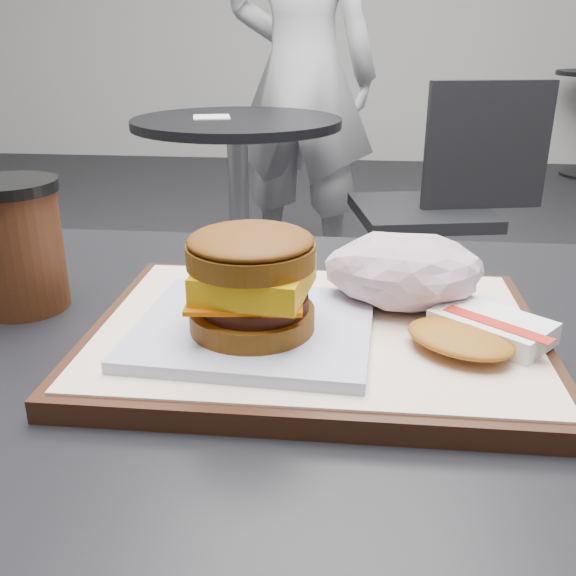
# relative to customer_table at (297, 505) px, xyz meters

# --- Properties ---
(customer_table) EXTENTS (0.80, 0.60, 0.77)m
(customer_table) POSITION_rel_customer_table_xyz_m (0.00, 0.00, 0.00)
(customer_table) COLOR #A5A5AA
(customer_table) RESTS_ON ground
(serving_tray) EXTENTS (0.38, 0.28, 0.02)m
(serving_tray) POSITION_rel_customer_table_xyz_m (0.02, -0.01, 0.20)
(serving_tray) COLOR black
(serving_tray) RESTS_ON customer_table
(breakfast_sandwich) EXTENTS (0.20, 0.18, 0.09)m
(breakfast_sandwich) POSITION_rel_customer_table_xyz_m (-0.03, -0.04, 0.24)
(breakfast_sandwich) COLOR white
(breakfast_sandwich) RESTS_ON serving_tray
(hash_brown) EXTENTS (0.14, 0.13, 0.02)m
(hash_brown) POSITION_rel_customer_table_xyz_m (0.15, -0.04, 0.22)
(hash_brown) COLOR white
(hash_brown) RESTS_ON serving_tray
(crumpled_wrapper) EXTENTS (0.14, 0.11, 0.06)m
(crumpled_wrapper) POSITION_rel_customer_table_xyz_m (0.09, 0.04, 0.24)
(crumpled_wrapper) COLOR silver
(crumpled_wrapper) RESTS_ON serving_tray
(coffee_cup) EXTENTS (0.09, 0.09, 0.13)m
(coffee_cup) POSITION_rel_customer_table_xyz_m (-0.27, 0.04, 0.25)
(coffee_cup) COLOR #411E0F
(coffee_cup) RESTS_ON customer_table
(neighbor_table) EXTENTS (0.70, 0.70, 0.75)m
(neighbor_table) POSITION_rel_customer_table_xyz_m (-0.35, 1.65, -0.03)
(neighbor_table) COLOR black
(neighbor_table) RESTS_ON ground
(napkin) EXTENTS (0.14, 0.14, 0.00)m
(napkin) POSITION_rel_customer_table_xyz_m (-0.44, 1.65, 0.17)
(napkin) COLOR white
(napkin) RESTS_ON neighbor_table
(neighbor_chair) EXTENTS (0.64, 0.49, 0.88)m
(neighbor_chair) POSITION_rel_customer_table_xyz_m (0.34, 1.60, -0.07)
(neighbor_chair) COLOR #A0A0A5
(neighbor_chair) RESTS_ON ground
(patron) EXTENTS (0.70, 0.54, 1.71)m
(patron) POSITION_rel_customer_table_xyz_m (-0.18, 2.23, 0.27)
(patron) COLOR silver
(patron) RESTS_ON ground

